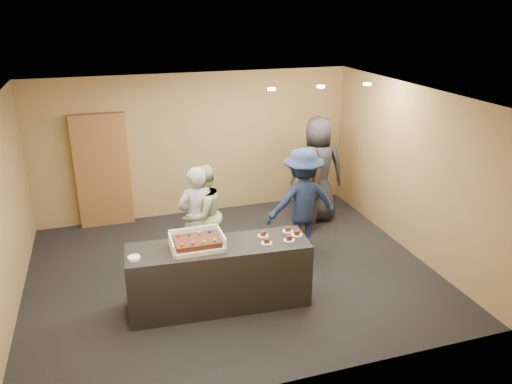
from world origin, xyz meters
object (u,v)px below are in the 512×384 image
storage_cabinet (103,171)px  person_brown_extra (311,190)px  person_sage_man (202,215)px  sheet_cake (197,241)px  person_navy_man (302,202)px  plate_stack (134,258)px  serving_counter (219,275)px  person_server_grey (197,218)px  cake_box (197,244)px  person_dark_suit (317,169)px

storage_cabinet → person_brown_extra: size_ratio=1.33×
person_sage_man → sheet_cake: bearing=39.3°
storage_cabinet → person_navy_man: bearing=-35.5°
plate_stack → person_sage_man: 1.75m
sheet_cake → person_brown_extra: (2.40, 1.82, -0.21)m
person_navy_man → serving_counter: bearing=34.2°
storage_cabinet → person_server_grey: storage_cabinet is taller
person_sage_man → storage_cabinet: bearing=-90.2°
serving_counter → person_sage_man: bearing=91.7°
cake_box → person_navy_man: person_navy_man is taller
storage_cabinet → person_dark_suit: bearing=-13.9°
cake_box → plate_stack: cake_box is taller
person_brown_extra → person_navy_man: bearing=6.4°
person_brown_extra → person_dark_suit: size_ratio=0.80×
plate_stack → serving_counter: bearing=3.1°
person_navy_man → person_brown_extra: person_navy_man is taller
serving_counter → person_navy_man: 2.01m
person_server_grey → person_sage_man: size_ratio=1.02×
person_sage_man → person_brown_extra: (2.07, 0.55, -0.01)m
sheet_cake → person_navy_man: 2.20m
person_sage_man → person_navy_man: (1.59, -0.19, 0.09)m
serving_counter → sheet_cake: bearing=-176.0°
sheet_cake → person_brown_extra: size_ratio=0.37×
person_navy_man → person_brown_extra: bearing=-122.1°
plate_stack → person_navy_man: person_navy_man is taller
sheet_cake → person_brown_extra: bearing=37.2°
person_sage_man → person_dark_suit: 2.59m
person_navy_man → person_brown_extra: (0.48, 0.74, -0.11)m
person_server_grey → person_dark_suit: 2.75m
person_brown_extra → person_dark_suit: person_dark_suit is taller
person_navy_man → person_dark_suit: person_dark_suit is taller
serving_counter → person_server_grey: bearing=97.3°
serving_counter → storage_cabinet: bearing=116.9°
person_server_grey → person_sage_man: bearing=-145.0°
plate_stack → person_dark_suit: bearing=33.6°
person_navy_man → person_dark_suit: size_ratio=0.90×
storage_cabinet → person_navy_man: 3.69m
cake_box → person_dark_suit: size_ratio=0.34×
storage_cabinet → plate_stack: (0.27, -3.28, -0.12)m
serving_counter → cake_box: cake_box is taller
serving_counter → person_sage_man: size_ratio=1.50×
storage_cabinet → person_brown_extra: storage_cabinet is taller
sheet_cake → person_navy_man: (1.92, 1.08, -0.11)m
sheet_cake → person_server_grey: (0.21, 1.14, -0.18)m
serving_counter → person_dark_suit: 3.37m
cake_box → person_server_grey: bearing=79.2°
storage_cabinet → sheet_cake: 3.39m
cake_box → serving_counter: bearing=-5.1°
cake_box → person_server_grey: (0.21, 1.12, -0.13)m
cake_box → person_brown_extra: size_ratio=0.43×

